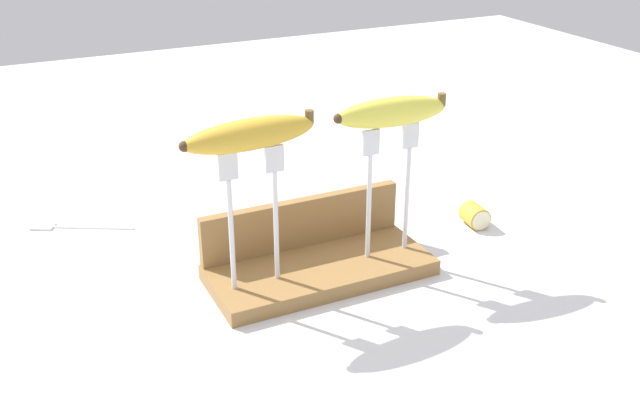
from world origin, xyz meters
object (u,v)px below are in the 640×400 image
fork_stand_right (389,180)px  banana_raised_left (250,134)px  banana_raised_right (392,112)px  fork_fallen_near (68,226)px  fork_stand_left (253,206)px  banana_chunk_near (475,216)px

fork_stand_right → banana_raised_left: banana_raised_left is taller
banana_raised_right → fork_fallen_near: (-0.41, 0.33, -0.24)m
fork_stand_left → banana_raised_left: banana_raised_left is taller
fork_fallen_near → banana_raised_right: bearing=-39.3°
fork_fallen_near → banana_chunk_near: bearing=-25.1°
fork_stand_left → banana_chunk_near: size_ratio=4.25×
fork_stand_right → banana_raised_left: size_ratio=1.05×
banana_raised_left → banana_chunk_near: (0.41, 0.05, -0.22)m
fork_stand_left → banana_raised_left: 0.10m
fork_stand_left → banana_raised_left: size_ratio=1.05×
fork_stand_left → banana_raised_left: (-0.00, -0.00, 0.10)m
fork_stand_left → banana_raised_right: size_ratio=1.15×
fork_fallen_near → banana_chunk_near: (0.61, -0.28, 0.02)m
fork_stand_left → fork_stand_right: (0.21, 0.00, -0.00)m
fork_stand_right → banana_raised_left: (-0.21, -0.00, 0.10)m
banana_chunk_near → fork_fallen_near: bearing=154.9°
banana_raised_right → fork_fallen_near: bearing=140.7°
fork_stand_right → banana_raised_left: 0.23m
banana_raised_right → banana_chunk_near: size_ratio=3.69×
fork_stand_left → banana_raised_left: bearing=-175.7°
fork_stand_left → fork_fallen_near: bearing=121.1°
banana_raised_right → banana_chunk_near: banana_raised_right is taller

